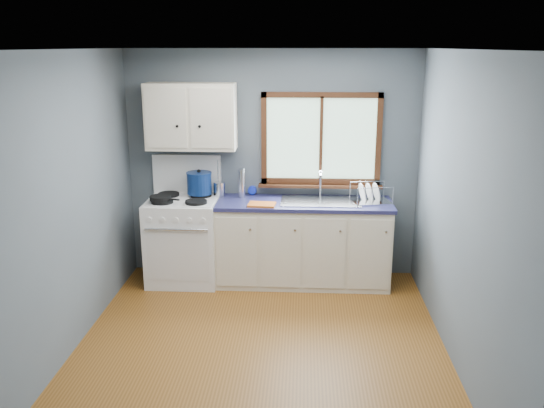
# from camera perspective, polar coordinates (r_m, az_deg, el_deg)

# --- Properties ---
(floor) EXTENTS (3.20, 3.60, 0.02)m
(floor) POSITION_cam_1_polar(r_m,az_deg,el_deg) (5.13, -1.15, -14.23)
(floor) COLOR brown
(floor) RESTS_ON ground
(ceiling) EXTENTS (3.20, 3.60, 0.02)m
(ceiling) POSITION_cam_1_polar(r_m,az_deg,el_deg) (4.46, -1.33, 15.20)
(ceiling) COLOR white
(ceiling) RESTS_ON wall_back
(wall_back) EXTENTS (3.20, 0.02, 2.50)m
(wall_back) POSITION_cam_1_polar(r_m,az_deg,el_deg) (6.39, 0.01, 3.91)
(wall_back) COLOR #545E64
(wall_back) RESTS_ON ground
(wall_front) EXTENTS (3.20, 0.02, 2.50)m
(wall_front) POSITION_cam_1_polar(r_m,az_deg,el_deg) (2.95, -3.97, -10.31)
(wall_front) COLOR #545E64
(wall_front) RESTS_ON ground
(wall_left) EXTENTS (0.02, 3.60, 2.50)m
(wall_left) POSITION_cam_1_polar(r_m,az_deg,el_deg) (5.02, -19.88, -0.25)
(wall_left) COLOR #545E64
(wall_left) RESTS_ON ground
(wall_right) EXTENTS (0.02, 3.60, 2.50)m
(wall_right) POSITION_cam_1_polar(r_m,az_deg,el_deg) (4.79, 18.34, -0.83)
(wall_right) COLOR #545E64
(wall_right) RESTS_ON ground
(gas_range) EXTENTS (0.76, 0.69, 1.36)m
(gas_range) POSITION_cam_1_polar(r_m,az_deg,el_deg) (6.39, -8.72, -3.31)
(gas_range) COLOR white
(gas_range) RESTS_ON floor
(base_cabinets) EXTENTS (1.85, 0.60, 0.88)m
(base_cabinets) POSITION_cam_1_polar(r_m,az_deg,el_deg) (6.30, 3.08, -4.23)
(base_cabinets) COLOR beige
(base_cabinets) RESTS_ON floor
(countertop) EXTENTS (1.89, 0.64, 0.04)m
(countertop) POSITION_cam_1_polar(r_m,az_deg,el_deg) (6.15, 3.14, 0.07)
(countertop) COLOR #1C1D46
(countertop) RESTS_ON base_cabinets
(sink) EXTENTS (0.84, 0.46, 0.44)m
(sink) POSITION_cam_1_polar(r_m,az_deg,el_deg) (6.17, 4.81, -0.32)
(sink) COLOR silver
(sink) RESTS_ON countertop
(window) EXTENTS (1.36, 0.10, 1.03)m
(window) POSITION_cam_1_polar(r_m,az_deg,el_deg) (6.31, 4.87, 5.78)
(window) COLOR #9EC6A8
(window) RESTS_ON wall_back
(upper_cabinets) EXTENTS (0.95, 0.35, 0.70)m
(upper_cabinets) POSITION_cam_1_polar(r_m,az_deg,el_deg) (6.23, -8.01, 8.58)
(upper_cabinets) COLOR beige
(upper_cabinets) RESTS_ON wall_back
(skillet) EXTENTS (0.36, 0.28, 0.04)m
(skillet) POSITION_cam_1_polar(r_m,az_deg,el_deg) (6.14, -10.98, 0.58)
(skillet) COLOR black
(skillet) RESTS_ON gas_range
(stockpot) EXTENTS (0.37, 0.37, 0.27)m
(stockpot) POSITION_cam_1_polar(r_m,az_deg,el_deg) (6.33, -7.22, 2.10)
(stockpot) COLOR #0C2150
(stockpot) RESTS_ON gas_range
(utensil_crock) EXTENTS (0.16, 0.16, 0.41)m
(utensil_crock) POSITION_cam_1_polar(r_m,az_deg,el_deg) (6.35, -5.23, 1.48)
(utensil_crock) COLOR silver
(utensil_crock) RESTS_ON countertop
(thermos) EXTENTS (0.10, 0.10, 0.32)m
(thermos) POSITION_cam_1_polar(r_m,az_deg,el_deg) (6.29, -3.02, 2.08)
(thermos) COLOR silver
(thermos) RESTS_ON countertop
(soap_bottle) EXTENTS (0.10, 0.10, 0.25)m
(soap_bottle) POSITION_cam_1_polar(r_m,az_deg,el_deg) (6.36, -2.01, 1.94)
(soap_bottle) COLOR #1226B6
(soap_bottle) RESTS_ON countertop
(dish_towel) EXTENTS (0.29, 0.22, 0.02)m
(dish_towel) POSITION_cam_1_polar(r_m,az_deg,el_deg) (5.98, -1.02, -0.05)
(dish_towel) COLOR #C05D1E
(dish_towel) RESTS_ON countertop
(dish_rack) EXTENTS (0.45, 0.38, 0.21)m
(dish_rack) POSITION_cam_1_polar(r_m,az_deg,el_deg) (6.19, 9.70, 0.67)
(dish_rack) COLOR silver
(dish_rack) RESTS_ON countertop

